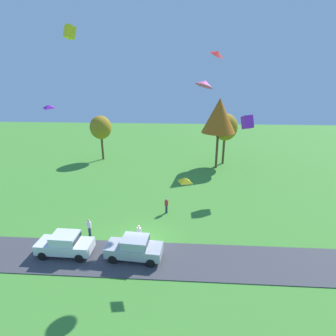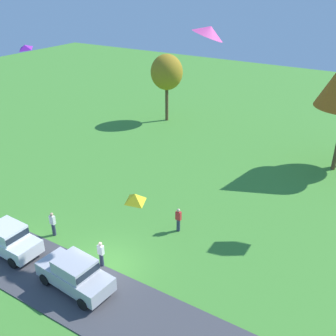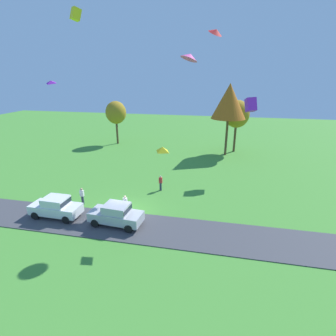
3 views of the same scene
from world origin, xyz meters
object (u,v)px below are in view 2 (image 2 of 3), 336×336
person_beside_suv (53,224)px  person_on_lawn (101,254)px  car_sedan_near_entrance (8,238)px  tree_left_of_center (167,72)px  person_watching_sky (178,220)px  kite_delta_mid_center (209,31)px  kite_diamond_near_flag (25,47)px  kite_diamond_high_left (135,198)px  car_sedan_by_flagpole (75,273)px

person_beside_suv → person_on_lawn: size_ratio=1.00×
car_sedan_near_entrance → tree_left_of_center: tree_left_of_center is taller
person_watching_sky → person_on_lawn: same height
person_watching_sky → kite_delta_mid_center: (3.22, -3.24, 12.34)m
car_sedan_near_entrance → kite_delta_mid_center: (10.89, 4.09, 12.18)m
car_sedan_near_entrance → tree_left_of_center: bearing=100.2°
person_watching_sky → kite_diamond_near_flag: kite_diamond_near_flag is taller
tree_left_of_center → kite_diamond_high_left: tree_left_of_center is taller
tree_left_of_center → kite_delta_mid_center: kite_delta_mid_center is taller
car_sedan_near_entrance → car_sedan_by_flagpole: 5.67m
person_on_lawn → kite_diamond_near_flag: 13.71m
car_sedan_by_flagpole → kite_diamond_high_left: kite_diamond_high_left is taller
car_sedan_by_flagpole → car_sedan_near_entrance: bearing=178.5°
kite_diamond_near_flag → kite_diamond_high_left: (12.11, -5.19, -4.55)m
kite_diamond_near_flag → kite_delta_mid_center: bearing=-6.1°
car_sedan_by_flagpole → kite_diamond_high_left: size_ratio=4.84×
person_beside_suv → kite_delta_mid_center: (9.86, 1.44, 12.34)m
car_sedan_by_flagpole → person_beside_suv: car_sedan_by_flagpole is taller
car_sedan_by_flagpole → person_on_lawn: 2.10m
kite_diamond_near_flag → car_sedan_by_flagpole: bearing=-34.5°
car_sedan_near_entrance → tree_left_of_center: (-4.61, 25.59, 4.49)m
kite_delta_mid_center → person_beside_suv: bearing=-171.7°
tree_left_of_center → car_sedan_near_entrance: bearing=-79.8°
person_on_lawn → kite_delta_mid_center: bearing=22.3°
kite_delta_mid_center → person_watching_sky: bearing=134.8°
person_watching_sky → kite_delta_mid_center: 13.16m
tree_left_of_center → person_on_lawn: bearing=-66.5°
car_sedan_near_entrance → person_watching_sky: size_ratio=2.60×
car_sedan_by_flagpole → tree_left_of_center: bearing=111.8°
car_sedan_near_entrance → person_beside_suv: size_ratio=2.60×
person_on_lawn → kite_diamond_near_flag: bearing=156.5°
person_on_lawn → kite_diamond_near_flag: size_ratio=1.88×
person_on_lawn → person_beside_suv: bearing=171.4°
person_on_lawn → tree_left_of_center: bearing=113.5°
person_watching_sky → person_beside_suv: bearing=-144.8°
car_sedan_near_entrance → person_beside_suv: car_sedan_near_entrance is taller
car_sedan_near_entrance → person_watching_sky: (7.67, 7.33, -0.16)m
car_sedan_by_flagpole → kite_diamond_near_flag: (-8.27, 5.69, 10.16)m
tree_left_of_center → kite_delta_mid_center: 27.59m
person_beside_suv → tree_left_of_center: tree_left_of_center is taller
tree_left_of_center → kite_diamond_near_flag: bearing=-84.3°
car_sedan_near_entrance → kite_delta_mid_center: 16.84m
car_sedan_by_flagpole → person_beside_suv: 5.41m
car_sedan_near_entrance → kite_diamond_near_flag: kite_diamond_near_flag is taller
car_sedan_by_flagpole → kite_diamond_near_flag: 14.28m
kite_diamond_high_left → person_beside_suv: bearing=164.8°
person_beside_suv → person_on_lawn: (4.64, -0.70, 0.00)m
kite_delta_mid_center → kite_diamond_near_flag: (-13.49, 1.45, -2.01)m
car_sedan_by_flagpole → kite_diamond_near_flag: size_ratio=4.98×
person_on_lawn → kite_delta_mid_center: (5.22, 2.14, 12.34)m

